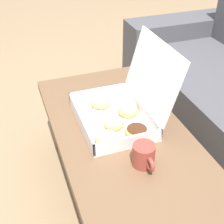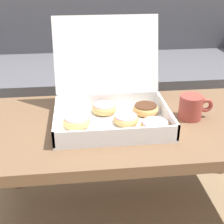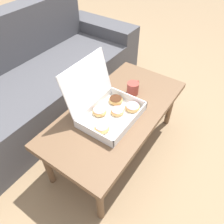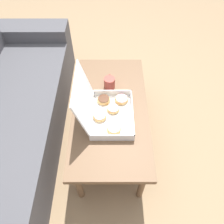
{
  "view_description": "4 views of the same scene",
  "coord_description": "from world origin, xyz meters",
  "views": [
    {
      "loc": [
        0.97,
        -0.46,
        1.25
      ],
      "look_at": [
        -0.08,
        -0.08,
        0.47
      ],
      "focal_mm": 50.0,
      "sensor_mm": 36.0,
      "label": 1
    },
    {
      "loc": [
        -0.19,
        -1.05,
        0.95
      ],
      "look_at": [
        -0.08,
        -0.08,
        0.47
      ],
      "focal_mm": 50.0,
      "sensor_mm": 36.0,
      "label": 2
    },
    {
      "loc": [
        -0.89,
        -0.65,
        1.43
      ],
      "look_at": [
        -0.08,
        -0.08,
        0.47
      ],
      "focal_mm": 35.0,
      "sensor_mm": 36.0,
      "label": 3
    },
    {
      "loc": [
        -1.01,
        -0.08,
        1.66
      ],
      "look_at": [
        -0.08,
        -0.08,
        0.47
      ],
      "focal_mm": 35.0,
      "sensor_mm": 36.0,
      "label": 4
    }
  ],
  "objects": [
    {
      "name": "ground_plane",
      "position": [
        0.0,
        0.0,
        0.0
      ],
      "size": [
        12.0,
        12.0,
        0.0
      ],
      "primitive_type": "plane",
      "color": "#937756"
    },
    {
      "name": "coffee_mug",
      "position": [
        0.22,
        -0.07,
        0.47
      ],
      "size": [
        0.13,
        0.08,
        0.09
      ],
      "color": "#993D33",
      "rests_on": "coffee_table"
    },
    {
      "name": "pastry_box",
      "position": [
        -0.06,
        -0.04,
        0.48
      ],
      "size": [
        0.4,
        0.37,
        0.34
      ],
      "color": "white",
      "rests_on": "coffee_table"
    },
    {
      "name": "coffee_table",
      "position": [
        0.0,
        -0.07,
        0.38
      ],
      "size": [
        1.1,
        0.55,
        0.42
      ],
      "color": "brown",
      "rests_on": "ground_plane"
    }
  ]
}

